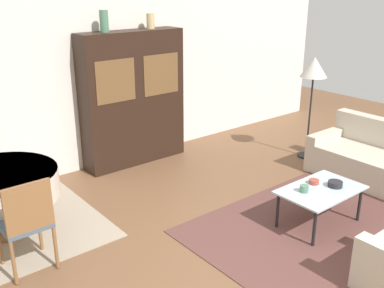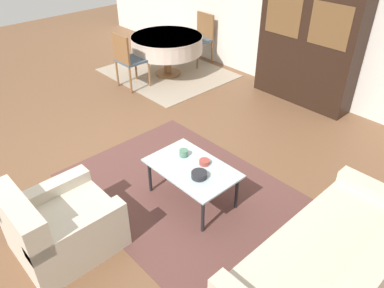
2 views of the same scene
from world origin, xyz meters
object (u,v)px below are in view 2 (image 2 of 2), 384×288
object	(u,v)px
cup	(184,153)
armchair	(60,226)
bowl	(199,175)
display_cabinet	(309,41)
dining_chair_far	(201,36)
coffee_table	(192,170)
dining_table	(167,44)
couch	(336,267)
bowl_small	(204,162)
dining_chair_near	(128,57)

from	to	relation	value
cup	armchair	bearing A→B (deg)	-94.72
bowl	display_cabinet	bearing A→B (deg)	103.97
dining_chair_far	cup	world-z (taller)	dining_chair_far
coffee_table	dining_table	bearing A→B (deg)	144.37
couch	coffee_table	size ratio (longest dim) A/B	2.07
cup	bowl	xyz separation A→B (m)	(0.39, -0.14, -0.01)
dining_table	cup	distance (m)	3.36
armchair	dining_table	bearing A→B (deg)	126.59
bowl	bowl_small	bearing A→B (deg)	122.37
coffee_table	dining_chair_near	xyz separation A→B (m)	(-2.90, 1.21, 0.15)
dining_table	cup	bearing A→B (deg)	-36.72
armchair	coffee_table	xyz separation A→B (m)	(0.33, 1.38, 0.12)
couch	display_cabinet	bearing A→B (deg)	37.63
armchair	dining_chair_far	world-z (taller)	dining_chair_far
cup	bowl	bearing A→B (deg)	-19.42
armchair	coffee_table	world-z (taller)	armchair
couch	dining_table	xyz separation A→B (m)	(-4.56, 1.99, 0.30)
display_cabinet	bowl_small	world-z (taller)	display_cabinet
couch	coffee_table	distance (m)	1.66
armchair	bowl	distance (m)	1.43
display_cabinet	bowl_small	bearing A→B (deg)	-77.49
dining_table	armchair	bearing A→B (deg)	-53.41
display_cabinet	cup	distance (m)	2.99
cup	bowl_small	world-z (taller)	cup
dining_table	coffee_table	bearing A→B (deg)	-35.63
cup	couch	bearing A→B (deg)	0.51
display_cabinet	bowl	bearing A→B (deg)	-76.03
dining_table	bowl	xyz separation A→B (m)	(3.08, -2.14, -0.10)
couch	display_cabinet	distance (m)	3.74
display_cabinet	dining_chair_near	distance (m)	2.96
bowl	dining_chair_near	bearing A→B (deg)	157.58
bowl	armchair	bearing A→B (deg)	-111.16
cup	bowl	size ratio (longest dim) A/B	0.59
dining_chair_near	dining_chair_far	distance (m)	1.75
armchair	dining_table	xyz separation A→B (m)	(-2.57, 3.46, 0.30)
armchair	dining_table	distance (m)	4.32
cup	display_cabinet	bearing A→B (deg)	97.25
dining_table	bowl	world-z (taller)	dining_table
display_cabinet	cup	xyz separation A→B (m)	(0.37, -2.93, -0.51)
display_cabinet	bowl	world-z (taller)	display_cabinet
couch	bowl	distance (m)	1.50
coffee_table	display_cabinet	bearing A→B (deg)	101.06
coffee_table	dining_chair_far	distance (m)	4.15
couch	dining_table	distance (m)	4.98
dining_chair_near	dining_table	bearing A→B (deg)	90.00
dining_chair_near	dining_chair_far	bearing A→B (deg)	90.00
bowl_small	dining_chair_far	bearing A→B (deg)	136.35
dining_chair_near	bowl_small	bearing A→B (deg)	-19.93
coffee_table	dining_chair_far	world-z (taller)	dining_chair_far
couch	bowl	world-z (taller)	couch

